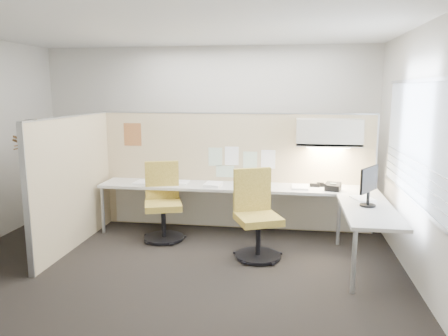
% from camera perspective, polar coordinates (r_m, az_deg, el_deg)
% --- Properties ---
extents(floor, '(5.50, 4.50, 0.01)m').
position_cam_1_polar(floor, '(5.49, -6.56, -12.46)').
color(floor, black).
rests_on(floor, ground).
extents(ceiling, '(5.50, 4.50, 0.01)m').
position_cam_1_polar(ceiling, '(5.12, -7.23, 18.00)').
color(ceiling, white).
rests_on(ceiling, wall_back).
extents(wall_back, '(5.50, 0.02, 2.80)m').
position_cam_1_polar(wall_back, '(7.29, -2.18, 4.65)').
color(wall_back, beige).
rests_on(wall_back, ground).
extents(wall_front, '(5.50, 0.02, 2.80)m').
position_cam_1_polar(wall_front, '(3.04, -18.19, -3.67)').
color(wall_front, beige).
rests_on(wall_front, ground).
extents(wall_right, '(0.02, 4.50, 2.80)m').
position_cam_1_polar(wall_right, '(5.13, 24.28, 1.41)').
color(wall_right, beige).
rests_on(wall_right, ground).
extents(window_pane, '(0.01, 2.80, 1.30)m').
position_cam_1_polar(window_pane, '(5.10, 24.13, 3.08)').
color(window_pane, '#9BA6B5').
rests_on(window_pane, wall_right).
extents(partition_back, '(4.10, 0.06, 1.75)m').
position_cam_1_polar(partition_back, '(6.65, 1.47, -0.46)').
color(partition_back, tan).
rests_on(partition_back, floor).
extents(partition_left, '(0.06, 2.20, 1.75)m').
position_cam_1_polar(partition_left, '(6.22, -18.98, -1.76)').
color(partition_left, tan).
rests_on(partition_left, floor).
extents(desk, '(4.00, 2.07, 0.73)m').
position_cam_1_polar(desk, '(6.21, 4.41, -3.83)').
color(desk, beige).
rests_on(desk, floor).
extents(overhead_bin, '(0.90, 0.36, 0.38)m').
position_cam_1_polar(overhead_bin, '(6.32, 13.52, 4.53)').
color(overhead_bin, beige).
rests_on(overhead_bin, partition_back).
extents(task_light_strip, '(0.60, 0.06, 0.02)m').
position_cam_1_polar(task_light_strip, '(6.35, 13.44, 2.64)').
color(task_light_strip, '#FFEABF').
rests_on(task_light_strip, overhead_bin).
extents(pinned_papers, '(1.01, 0.00, 0.47)m').
position_cam_1_polar(pinned_papers, '(6.58, 2.12, 0.82)').
color(pinned_papers, '#8CBF8C').
rests_on(pinned_papers, partition_back).
extents(poster, '(0.28, 0.00, 0.35)m').
position_cam_1_polar(poster, '(6.92, -11.86, 4.31)').
color(poster, orange).
rests_on(poster, partition_back).
extents(chair_left, '(0.64, 0.65, 1.08)m').
position_cam_1_polar(chair_left, '(6.27, -7.98, -4.68)').
color(chair_left, black).
rests_on(chair_left, floor).
extents(chair_right, '(0.68, 0.69, 1.10)m').
position_cam_1_polar(chair_right, '(5.57, 4.22, -6.43)').
color(chair_right, black).
rests_on(chair_right, floor).
extents(monitor, '(0.26, 0.40, 0.47)m').
position_cam_1_polar(monitor, '(5.44, 18.40, -1.98)').
color(monitor, black).
rests_on(monitor, desk).
extents(phone, '(0.26, 0.24, 0.12)m').
position_cam_1_polar(phone, '(6.21, 13.99, -2.40)').
color(phone, black).
rests_on(phone, desk).
extents(stapler, '(0.14, 0.06, 0.05)m').
position_cam_1_polar(stapler, '(6.38, 11.77, -2.22)').
color(stapler, black).
rests_on(stapler, desk).
extents(tape_dispenser, '(0.11, 0.08, 0.06)m').
position_cam_1_polar(tape_dispenser, '(6.42, 12.49, -2.12)').
color(tape_dispenser, black).
rests_on(tape_dispenser, desk).
extents(coat_hook, '(0.18, 0.49, 1.45)m').
position_cam_1_polar(coat_hook, '(5.42, -24.36, 1.89)').
color(coat_hook, silver).
rests_on(coat_hook, partition_left).
extents(paper_stack_0, '(0.25, 0.31, 0.03)m').
position_cam_1_polar(paper_stack_0, '(6.60, -10.52, -1.87)').
color(paper_stack_0, white).
rests_on(paper_stack_0, desk).
extents(paper_stack_1, '(0.24, 0.30, 0.02)m').
position_cam_1_polar(paper_stack_1, '(6.54, -5.69, -1.90)').
color(paper_stack_1, white).
rests_on(paper_stack_1, desk).
extents(paper_stack_2, '(0.26, 0.32, 0.04)m').
position_cam_1_polar(paper_stack_2, '(6.31, -1.43, -2.18)').
color(paper_stack_2, white).
rests_on(paper_stack_2, desk).
extents(paper_stack_3, '(0.25, 0.32, 0.02)m').
position_cam_1_polar(paper_stack_3, '(6.30, 3.40, -2.35)').
color(paper_stack_3, white).
rests_on(paper_stack_3, desk).
extents(paper_stack_4, '(0.23, 0.30, 0.03)m').
position_cam_1_polar(paper_stack_4, '(6.27, 9.90, -2.48)').
color(paper_stack_4, white).
rests_on(paper_stack_4, desk).
extents(paper_stack_5, '(0.31, 0.36, 0.02)m').
position_cam_1_polar(paper_stack_5, '(5.82, 17.65, -3.82)').
color(paper_stack_5, white).
rests_on(paper_stack_5, desk).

